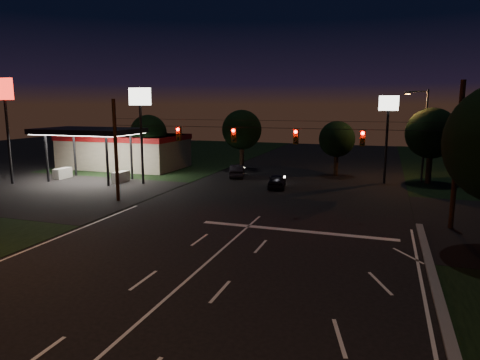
% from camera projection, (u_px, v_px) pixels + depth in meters
% --- Properties ---
extents(ground, '(140.00, 140.00, 0.00)m').
position_uv_depth(ground, '(157.00, 306.00, 16.24)').
color(ground, black).
rests_on(ground, ground).
extents(cross_street_left, '(20.00, 16.00, 0.02)m').
position_uv_depth(cross_street_left, '(47.00, 192.00, 37.50)').
color(cross_street_left, black).
rests_on(cross_street_left, ground).
extents(stop_bar, '(12.00, 0.50, 0.01)m').
position_uv_depth(stop_bar, '(295.00, 231.00, 26.01)').
color(stop_bar, silver).
rests_on(stop_bar, ground).
extents(utility_pole_right, '(0.30, 0.30, 9.00)m').
position_uv_depth(utility_pole_right, '(450.00, 229.00, 26.42)').
color(utility_pole_right, black).
rests_on(utility_pole_right, ground).
extents(utility_pole_left, '(0.28, 0.28, 8.00)m').
position_uv_depth(utility_pole_left, '(118.00, 201.00, 34.03)').
color(utility_pole_left, black).
rests_on(utility_pole_left, ground).
extents(signal_span, '(24.00, 0.40, 1.56)m').
position_uv_depth(signal_span, '(264.00, 135.00, 29.23)').
color(signal_span, black).
rests_on(signal_span, ground).
extents(gas_station, '(14.20, 16.10, 5.25)m').
position_uv_depth(gas_station, '(122.00, 148.00, 51.09)').
color(gas_station, gray).
rests_on(gas_station, ground).
extents(pole_sign_left_near, '(2.20, 0.30, 9.10)m').
position_uv_depth(pole_sign_left_near, '(140.00, 111.00, 39.97)').
color(pole_sign_left_near, black).
rests_on(pole_sign_left_near, ground).
extents(pole_sign_left_far, '(2.00, 0.30, 10.00)m').
position_uv_depth(pole_sign_left_far, '(5.00, 104.00, 39.94)').
color(pole_sign_left_far, black).
rests_on(pole_sign_left_far, ground).
extents(pole_sign_right, '(1.80, 0.30, 8.40)m').
position_uv_depth(pole_sign_right, '(388.00, 119.00, 40.59)').
color(pole_sign_right, black).
rests_on(pole_sign_right, ground).
extents(street_light_right_far, '(2.20, 0.35, 9.00)m').
position_uv_depth(street_light_right_far, '(422.00, 129.00, 41.60)').
color(street_light_right_far, black).
rests_on(street_light_right_far, ground).
extents(tree_far_a, '(4.20, 4.20, 6.42)m').
position_uv_depth(tree_far_a, '(149.00, 134.00, 49.28)').
color(tree_far_a, black).
rests_on(tree_far_a, ground).
extents(tree_far_b, '(4.60, 4.60, 6.98)m').
position_uv_depth(tree_far_b, '(242.00, 130.00, 49.78)').
color(tree_far_b, black).
rests_on(tree_far_b, ground).
extents(tree_far_c, '(3.80, 3.80, 5.86)m').
position_uv_depth(tree_far_c, '(337.00, 139.00, 45.47)').
color(tree_far_c, black).
rests_on(tree_far_c, ground).
extents(tree_far_d, '(4.80, 4.80, 7.30)m').
position_uv_depth(tree_far_d, '(432.00, 134.00, 40.62)').
color(tree_far_d, black).
rests_on(tree_far_d, ground).
extents(car_oncoming_a, '(2.16, 4.02, 1.30)m').
position_uv_depth(car_oncoming_a, '(277.00, 181.00, 39.25)').
color(car_oncoming_a, black).
rests_on(car_oncoming_a, ground).
extents(car_oncoming_b, '(2.36, 4.17, 1.30)m').
position_uv_depth(car_oncoming_b, '(237.00, 171.00, 45.18)').
color(car_oncoming_b, black).
rests_on(car_oncoming_b, ground).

